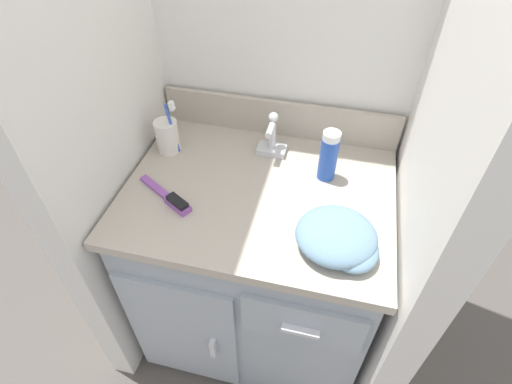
{
  "coord_description": "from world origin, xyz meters",
  "views": [
    {
      "loc": [
        0.19,
        -0.8,
        1.53
      ],
      "look_at": [
        0.0,
        -0.03,
        0.75
      ],
      "focal_mm": 28.0,
      "sensor_mm": 36.0,
      "label": 1
    }
  ],
  "objects": [
    {
      "name": "shaving_cream_can",
      "position": [
        0.18,
        0.1,
        0.81
      ],
      "size": [
        0.05,
        0.05,
        0.16
      ],
      "color": "#234CB2",
      "rests_on": "vanity"
    },
    {
      "name": "ground_plane",
      "position": [
        0.0,
        0.0,
        0.0
      ],
      "size": [
        6.0,
        6.0,
        0.0
      ],
      "primitive_type": "plane",
      "color": "#4C4742"
    },
    {
      "name": "hairbrush",
      "position": [
        -0.23,
        -0.1,
        0.74
      ],
      "size": [
        0.19,
        0.13,
        0.03
      ],
      "rotation": [
        0.0,
        0.0,
        -0.53
      ],
      "color": "purple",
      "rests_on": "vanity"
    },
    {
      "name": "vanity",
      "position": [
        -0.0,
        -0.0,
        0.39
      ],
      "size": [
        0.77,
        0.6,
        0.73
      ],
      "color": "#9EA8B2",
      "rests_on": "ground_plane"
    },
    {
      "name": "toothbrush_cup",
      "position": [
        -0.32,
        0.11,
        0.79
      ],
      "size": [
        0.08,
        0.07,
        0.18
      ],
      "color": "white",
      "rests_on": "vanity"
    },
    {
      "name": "backsplash",
      "position": [
        0.0,
        0.28,
        0.79
      ],
      "size": [
        0.77,
        0.02,
        0.12
      ],
      "color": "#B2A899",
      "rests_on": "vanity"
    },
    {
      "name": "wall_right",
      "position": [
        0.43,
        0.0,
        1.1
      ],
      "size": [
        0.08,
        0.67,
        2.2
      ],
      "primitive_type": "cube",
      "color": "silver",
      "rests_on": "ground_plane"
    },
    {
      "name": "sink_faucet",
      "position": [
        0.0,
        0.18,
        0.78
      ],
      "size": [
        0.09,
        0.09,
        0.14
      ],
      "color": "silver",
      "rests_on": "vanity"
    },
    {
      "name": "hand_towel",
      "position": [
        0.24,
        -0.15,
        0.77
      ],
      "size": [
        0.21,
        0.2,
        0.07
      ],
      "color": "#6B8EA8",
      "rests_on": "vanity"
    },
    {
      "name": "wall_left",
      "position": [
        -0.43,
        0.0,
        1.1
      ],
      "size": [
        0.08,
        0.67,
        2.2
      ],
      "primitive_type": "cube",
      "color": "silver",
      "rests_on": "ground_plane"
    },
    {
      "name": "wall_back",
      "position": [
        0.0,
        0.34,
        1.1
      ],
      "size": [
        0.95,
        0.08,
        2.2
      ],
      "primitive_type": "cube",
      "color": "silver",
      "rests_on": "ground_plane"
    }
  ]
}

